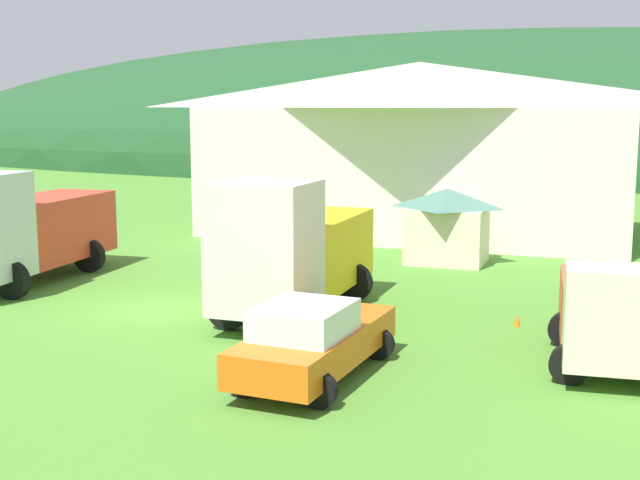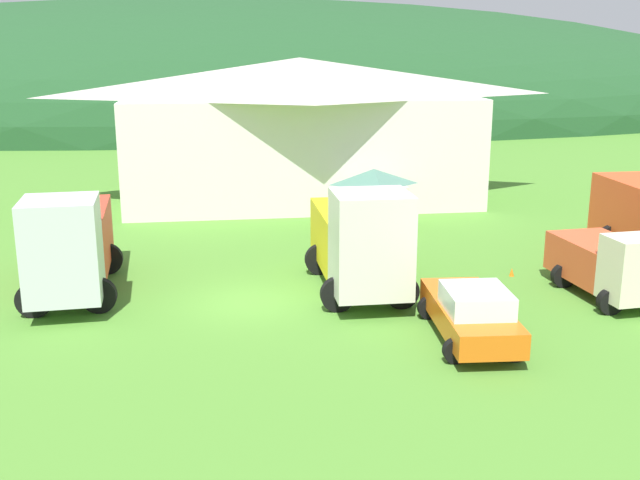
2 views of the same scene
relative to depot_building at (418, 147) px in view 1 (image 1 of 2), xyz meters
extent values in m
plane|color=#4C842D|center=(-3.52, -15.91, -3.79)|extent=(200.00, 200.00, 0.00)
ellipsoid|color=#1E4723|center=(-3.52, 50.63, -3.79)|extent=(138.69, 60.00, 25.57)
cube|color=white|center=(0.00, 0.00, -1.07)|extent=(17.59, 8.09, 5.45)
pyramid|color=#B7B2A3|center=(0.00, 0.00, 2.61)|extent=(19.00, 8.73, 1.91)
cube|color=beige|center=(2.58, -6.32, -2.81)|extent=(2.68, 2.24, 1.97)
pyramid|color=#4C7A6B|center=(2.58, -6.32, -1.48)|extent=(2.89, 2.42, 0.69)
cube|color=red|center=(-9.32, -12.78, -2.21)|extent=(2.50, 4.80, 2.06)
cylinder|color=black|center=(-8.14, -16.17, -3.24)|extent=(1.10, 0.30, 1.10)
cylinder|color=black|center=(-8.41, -12.02, -3.24)|extent=(1.10, 0.30, 1.10)
cylinder|color=black|center=(-10.32, -12.14, -3.24)|extent=(1.10, 0.30, 1.10)
cube|color=silver|center=(0.22, -17.08, -1.65)|extent=(2.34, 2.20, 3.19)
cube|color=black|center=(0.22, -17.19, -0.94)|extent=(1.26, 1.76, 1.02)
cube|color=yellow|center=(0.22, -13.80, -2.26)|extent=(2.34, 4.37, 1.97)
cylinder|color=black|center=(1.24, -17.08, -3.24)|extent=(1.10, 0.30, 1.10)
cylinder|color=black|center=(-0.79, -17.08, -3.24)|extent=(1.10, 0.30, 1.10)
cylinder|color=black|center=(1.23, -13.14, -3.24)|extent=(1.10, 0.30, 1.10)
cylinder|color=black|center=(-0.80, -13.15, -3.24)|extent=(1.10, 0.30, 1.10)
cube|color=beige|center=(8.40, -18.43, -2.38)|extent=(2.28, 1.55, 2.02)
cube|color=black|center=(8.41, -18.50, -1.94)|extent=(1.26, 1.19, 0.65)
cube|color=#DB512D|center=(8.21, -16.16, -2.73)|extent=(2.43, 3.36, 1.33)
cylinder|color=black|center=(7.47, -18.51, -3.39)|extent=(0.80, 0.30, 0.80)
cylinder|color=black|center=(7.24, -15.76, -3.39)|extent=(0.80, 0.30, 0.80)
cube|color=orange|center=(2.52, -19.82, -3.10)|extent=(2.14, 4.97, 0.70)
cube|color=silver|center=(2.48, -20.40, -2.44)|extent=(1.80, 2.05, 0.62)
cylinder|color=black|center=(3.21, -21.52, -3.45)|extent=(0.68, 0.24, 0.68)
cylinder|color=black|center=(1.62, -21.41, -3.45)|extent=(0.68, 0.24, 0.68)
cylinder|color=black|center=(3.42, -18.22, -3.45)|extent=(0.68, 0.24, 0.68)
cylinder|color=black|center=(1.84, -18.11, -3.45)|extent=(0.68, 0.24, 0.68)
cone|color=orange|center=(5.98, -14.34, -3.79)|extent=(0.36, 0.36, 0.59)
camera|label=1|loc=(8.20, -35.47, 1.75)|focal=47.04mm
camera|label=2|loc=(-4.46, -39.26, 4.40)|focal=42.79mm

